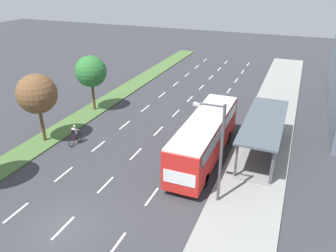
{
  "coord_description": "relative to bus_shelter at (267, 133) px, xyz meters",
  "views": [
    {
      "loc": [
        11.07,
        -11.27,
        13.33
      ],
      "look_at": [
        1.38,
        12.65,
        1.2
      ],
      "focal_mm": 35.41,
      "sensor_mm": 36.0,
      "label": 1
    }
  ],
  "objects": [
    {
      "name": "bus_shelter",
      "position": [
        0.0,
        0.0,
        0.0
      ],
      "size": [
        2.9,
        9.61,
        2.86
      ],
      "color": "gray",
      "rests_on": "sidewalk_right"
    },
    {
      "name": "lane_divider_left",
      "position": [
        -13.03,
        5.25,
        -1.86
      ],
      "size": [
        0.14,
        47.44,
        0.01
      ],
      "color": "white",
      "rests_on": "ground"
    },
    {
      "name": "lane_divider_right",
      "position": [
        -6.03,
        5.25,
        -1.86
      ],
      "size": [
        0.14,
        47.44,
        0.01
      ],
      "color": "white",
      "rests_on": "ground"
    },
    {
      "name": "median_tree_third",
      "position": [
        -17.73,
        2.75,
        2.32
      ],
      "size": [
        3.14,
        3.14,
        5.66
      ],
      "color": "brown",
      "rests_on": "median_strip"
    },
    {
      "name": "sidewalk_right",
      "position": [
        -0.28,
        7.03,
        -1.79
      ],
      "size": [
        4.5,
        52.0,
        0.15
      ],
      "primitive_type": "cube",
      "color": "gray",
      "rests_on": "ground"
    },
    {
      "name": "streetlight",
      "position": [
        -2.11,
        -7.29,
        2.02
      ],
      "size": [
        1.91,
        0.24,
        6.5
      ],
      "color": "#4C4C51",
      "rests_on": "sidewalk_right"
    },
    {
      "name": "median_tree_second",
      "position": [
        -17.77,
        -4.81,
        2.44
      ],
      "size": [
        3.26,
        3.26,
        5.83
      ],
      "color": "brown",
      "rests_on": "median_strip"
    },
    {
      "name": "lane_divider_center",
      "position": [
        -9.53,
        5.25,
        -1.86
      ],
      "size": [
        0.14,
        47.44,
        0.01
      ],
      "color": "white",
      "rests_on": "ground"
    },
    {
      "name": "cyclist",
      "position": [
        -15.05,
        -4.18,
        -1.08
      ],
      "size": [
        0.46,
        1.82,
        1.71
      ],
      "color": "black",
      "rests_on": "ground"
    },
    {
      "name": "ground_plane",
      "position": [
        -9.53,
        -12.97,
        -1.87
      ],
      "size": [
        140.0,
        140.0,
        0.0
      ],
      "primitive_type": "plane",
      "color": "#38383D"
    },
    {
      "name": "median_strip",
      "position": [
        -17.83,
        7.03,
        -1.81
      ],
      "size": [
        2.6,
        52.0,
        0.12
      ],
      "primitive_type": "cube",
      "color": "#4C7038",
      "rests_on": "ground"
    },
    {
      "name": "bus",
      "position": [
        -4.28,
        -2.42,
        0.2
      ],
      "size": [
        2.54,
        11.29,
        3.37
      ],
      "color": "red",
      "rests_on": "ground"
    }
  ]
}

